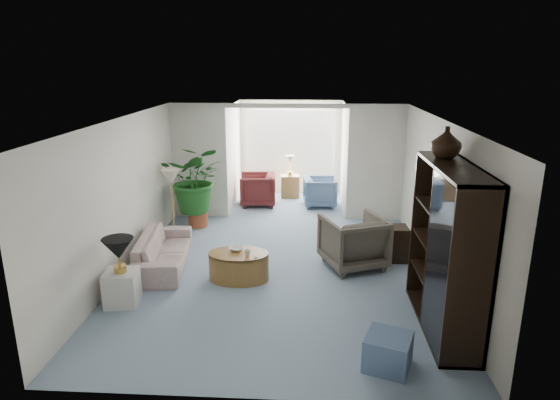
# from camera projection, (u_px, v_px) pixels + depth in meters

# --- Properties ---
(floor) EXTENTS (6.00, 6.00, 0.00)m
(floor) POSITION_uv_depth(u_px,v_px,m) (278.00, 275.00, 7.86)
(floor) COLOR #7D90A5
(floor) RESTS_ON ground
(sunroom_floor) EXTENTS (2.60, 2.60, 0.00)m
(sunroom_floor) POSITION_uv_depth(u_px,v_px,m) (289.00, 204.00, 11.79)
(sunroom_floor) COLOR #7D90A5
(sunroom_floor) RESTS_ON ground
(back_pier_left) EXTENTS (1.20, 0.12, 2.50)m
(back_pier_left) POSITION_uv_depth(u_px,v_px,m) (199.00, 161.00, 10.50)
(back_pier_left) COLOR white
(back_pier_left) RESTS_ON ground
(back_pier_right) EXTENTS (1.20, 0.12, 2.50)m
(back_pier_right) POSITION_uv_depth(u_px,v_px,m) (376.00, 163.00, 10.28)
(back_pier_right) COLOR white
(back_pier_right) RESTS_ON ground
(back_header) EXTENTS (2.60, 0.12, 0.10)m
(back_header) POSITION_uv_depth(u_px,v_px,m) (287.00, 106.00, 10.06)
(back_header) COLOR white
(back_header) RESTS_ON back_pier_left
(window_pane) EXTENTS (2.20, 0.02, 1.50)m
(window_pane) POSITION_uv_depth(u_px,v_px,m) (291.00, 140.00, 12.44)
(window_pane) COLOR white
(window_blinds) EXTENTS (2.20, 0.02, 1.50)m
(window_blinds) POSITION_uv_depth(u_px,v_px,m) (291.00, 140.00, 12.41)
(window_blinds) COLOR white
(framed_picture) EXTENTS (0.04, 0.50, 0.40)m
(framed_picture) POSITION_uv_depth(u_px,v_px,m) (443.00, 177.00, 7.15)
(framed_picture) COLOR beige
(sofa) EXTENTS (0.96, 1.97, 0.55)m
(sofa) POSITION_uv_depth(u_px,v_px,m) (163.00, 250.00, 8.15)
(sofa) COLOR beige
(sofa) RESTS_ON ground
(end_table) EXTENTS (0.50, 0.50, 0.50)m
(end_table) POSITION_uv_depth(u_px,v_px,m) (122.00, 288.00, 6.87)
(end_table) COLOR silver
(end_table) RESTS_ON ground
(table_lamp) EXTENTS (0.44, 0.44, 0.30)m
(table_lamp) POSITION_uv_depth(u_px,v_px,m) (118.00, 249.00, 6.71)
(table_lamp) COLOR black
(table_lamp) RESTS_ON end_table
(floor_lamp) EXTENTS (0.36, 0.36, 0.28)m
(floor_lamp) POSITION_uv_depth(u_px,v_px,m) (171.00, 177.00, 9.11)
(floor_lamp) COLOR beige
(floor_lamp) RESTS_ON ground
(coffee_table) EXTENTS (1.20, 1.20, 0.45)m
(coffee_table) POSITION_uv_depth(u_px,v_px,m) (239.00, 266.00, 7.65)
(coffee_table) COLOR olive
(coffee_table) RESTS_ON ground
(coffee_bowl) EXTENTS (0.29, 0.29, 0.06)m
(coffee_bowl) POSITION_uv_depth(u_px,v_px,m) (236.00, 249.00, 7.68)
(coffee_bowl) COLOR white
(coffee_bowl) RESTS_ON coffee_table
(coffee_cup) EXTENTS (0.12, 0.12, 0.09)m
(coffee_cup) POSITION_uv_depth(u_px,v_px,m) (247.00, 253.00, 7.47)
(coffee_cup) COLOR beige
(coffee_cup) RESTS_ON coffee_table
(wingback_chair) EXTENTS (1.23, 1.24, 0.88)m
(wingback_chair) POSITION_uv_depth(u_px,v_px,m) (353.00, 241.00, 8.10)
(wingback_chair) COLOR #5A5147
(wingback_chair) RESTS_ON ground
(side_table_dark) EXTENTS (0.52, 0.42, 0.61)m
(side_table_dark) POSITION_uv_depth(u_px,v_px,m) (392.00, 243.00, 8.39)
(side_table_dark) COLOR black
(side_table_dark) RESTS_ON ground
(entertainment_cabinet) EXTENTS (0.52, 1.93, 2.15)m
(entertainment_cabinet) POSITION_uv_depth(u_px,v_px,m) (447.00, 249.00, 6.07)
(entertainment_cabinet) COLOR black
(entertainment_cabinet) RESTS_ON ground
(cabinet_urn) EXTENTS (0.39, 0.39, 0.40)m
(cabinet_urn) POSITION_uv_depth(u_px,v_px,m) (446.00, 142.00, 6.20)
(cabinet_urn) COLOR black
(cabinet_urn) RESTS_ON entertainment_cabinet
(ottoman) EXTENTS (0.63, 0.63, 0.39)m
(ottoman) POSITION_uv_depth(u_px,v_px,m) (388.00, 352.00, 5.46)
(ottoman) COLOR slate
(ottoman) RESTS_ON ground
(plant_pot) EXTENTS (0.40, 0.40, 0.32)m
(plant_pot) POSITION_uv_depth(u_px,v_px,m) (198.00, 219.00, 10.14)
(plant_pot) COLOR #98482C
(plant_pot) RESTS_ON ground
(house_plant) EXTENTS (1.27, 1.10, 1.41)m
(house_plant) POSITION_uv_depth(u_px,v_px,m) (196.00, 179.00, 9.90)
(house_plant) COLOR #1F5B1F
(house_plant) RESTS_ON plant_pot
(sunroom_chair_blue) EXTENTS (0.82, 0.80, 0.70)m
(sunroom_chair_blue) POSITION_uv_depth(u_px,v_px,m) (320.00, 192.00, 11.51)
(sunroom_chair_blue) COLOR slate
(sunroom_chair_blue) RESTS_ON ground
(sunroom_chair_maroon) EXTENTS (0.90, 0.88, 0.76)m
(sunroom_chair_maroon) POSITION_uv_depth(u_px,v_px,m) (258.00, 189.00, 11.59)
(sunroom_chair_maroon) COLOR #511B1F
(sunroom_chair_maroon) RESTS_ON ground
(sunroom_table) EXTENTS (0.49, 0.39, 0.56)m
(sunroom_table) POSITION_uv_depth(u_px,v_px,m) (290.00, 186.00, 12.30)
(sunroom_table) COLOR olive
(sunroom_table) RESTS_ON ground
(shelf_clutter) EXTENTS (0.30, 0.48, 1.06)m
(shelf_clutter) POSITION_uv_depth(u_px,v_px,m) (452.00, 259.00, 5.73)
(shelf_clutter) COLOR #464340
(shelf_clutter) RESTS_ON entertainment_cabinet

